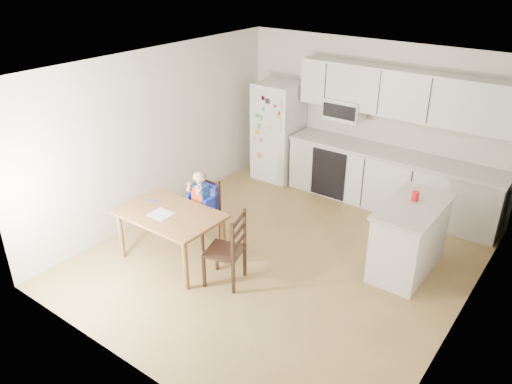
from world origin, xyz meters
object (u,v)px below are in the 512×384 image
object	(u,v)px
refrigerator	(278,131)
chair_booster	(202,199)
kitchen_island	(409,237)
chair_side	(231,245)
dining_table	(170,219)
red_cup	(415,196)

from	to	relation	value
refrigerator	chair_booster	xyz separation A→B (m)	(0.43, -2.46, -0.20)
kitchen_island	chair_booster	size ratio (longest dim) A/B	1.16
refrigerator	chair_side	size ratio (longest dim) A/B	1.79
kitchen_island	refrigerator	bearing A→B (deg)	154.27
dining_table	chair_side	world-z (taller)	chair_side
kitchen_island	chair_side	distance (m)	2.24
dining_table	refrigerator	bearing A→B (deg)	97.99
dining_table	chair_side	bearing A→B (deg)	4.73
kitchen_island	dining_table	world-z (taller)	kitchen_island
refrigerator	kitchen_island	bearing A→B (deg)	-25.73
refrigerator	kitchen_island	distance (m)	3.31
red_cup	chair_booster	distance (m)	2.76
kitchen_island	red_cup	size ratio (longest dim) A/B	10.98
kitchen_island	chair_side	bearing A→B (deg)	-135.47
red_cup	chair_side	xyz separation A→B (m)	(-1.55, -1.69, -0.44)
red_cup	chair_booster	world-z (taller)	chair_booster
kitchen_island	dining_table	xyz separation A→B (m)	(-2.53, -1.65, 0.15)
kitchen_island	red_cup	world-z (taller)	red_cup
red_cup	kitchen_island	bearing A→B (deg)	-70.20
refrigerator	red_cup	size ratio (longest dim) A/B	14.96
refrigerator	chair_booster	distance (m)	2.51
kitchen_island	dining_table	distance (m)	3.03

